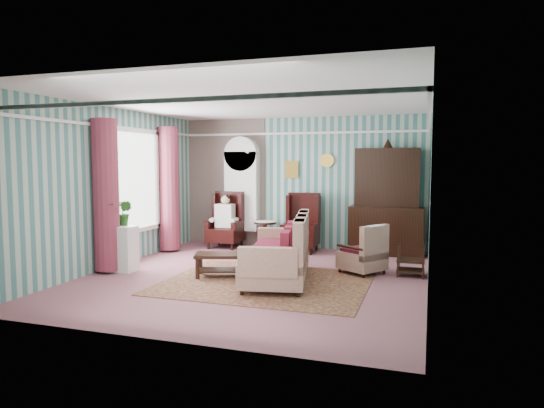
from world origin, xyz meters
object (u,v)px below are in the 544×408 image
(coffee_table, at_px, (225,265))
(floral_armchair, at_px, (362,245))
(wingback_left, at_px, (225,220))
(plant_stand, at_px, (120,249))
(nest_table, at_px, (411,260))
(sofa, at_px, (277,247))
(bookcase, at_px, (242,197))
(round_side_table, at_px, (265,235))
(dresser_hutch, at_px, (387,198))
(seated_woman, at_px, (225,221))
(wingback_right, at_px, (301,223))

(coffee_table, bearing_deg, floral_armchair, 24.52)
(wingback_left, xyz_separation_m, plant_stand, (-0.80, -2.75, -0.22))
(nest_table, relative_size, sofa, 0.25)
(nest_table, xyz_separation_m, plant_stand, (-4.87, -1.20, 0.13))
(bookcase, xyz_separation_m, round_side_table, (0.65, -0.24, -0.82))
(dresser_hutch, bearing_deg, bookcase, 177.89)
(bookcase, bearing_deg, seated_woman, -122.66)
(floral_armchair, distance_m, coffee_table, 2.37)
(seated_woman, relative_size, floral_armchair, 1.18)
(plant_stand, relative_size, floral_armchair, 0.80)
(floral_armchair, bearing_deg, coffee_table, 148.01)
(wingback_right, xyz_separation_m, sofa, (0.27, -2.54, -0.07))
(seated_woman, xyz_separation_m, plant_stand, (-0.80, -2.75, -0.19))
(wingback_right, bearing_deg, round_side_table, 169.99)
(bookcase, distance_m, nest_table, 4.37)
(dresser_hutch, relative_size, wingback_left, 1.89)
(dresser_hutch, xyz_separation_m, seated_woman, (-3.50, -0.27, -0.59))
(coffee_table, bearing_deg, round_side_table, 94.73)
(dresser_hutch, distance_m, sofa, 3.24)
(round_side_table, height_order, plant_stand, plant_stand)
(sofa, bearing_deg, floral_armchair, -64.97)
(dresser_hutch, distance_m, seated_woman, 3.56)
(seated_woman, xyz_separation_m, nest_table, (4.07, -1.55, -0.32))
(wingback_left, distance_m, plant_stand, 2.87)
(wingback_left, bearing_deg, round_side_table, 9.46)
(wingback_right, distance_m, seated_woman, 1.75)
(bookcase, distance_m, coffee_table, 3.23)
(floral_armchair, bearing_deg, nest_table, -52.43)
(floral_armchair, bearing_deg, bookcase, 89.96)
(dresser_hutch, height_order, nest_table, dresser_hutch)
(bookcase, xyz_separation_m, floral_armchair, (3.01, -2.00, -0.62))
(bookcase, height_order, wingback_left, bookcase)
(wingback_right, xyz_separation_m, floral_armchair, (1.51, -1.61, -0.12))
(wingback_left, height_order, plant_stand, wingback_left)
(wingback_left, bearing_deg, dresser_hutch, 4.41)
(dresser_hutch, distance_m, floral_armchair, 2.01)
(dresser_hutch, relative_size, nest_table, 4.37)
(round_side_table, distance_m, sofa, 2.92)
(wingback_right, distance_m, sofa, 2.55)
(bookcase, bearing_deg, dresser_hutch, -2.11)
(bookcase, height_order, wingback_right, bookcase)
(plant_stand, bearing_deg, bookcase, 71.51)
(nest_table, bearing_deg, dresser_hutch, 107.39)
(bookcase, distance_m, round_side_table, 1.07)
(round_side_table, bearing_deg, seated_woman, -170.54)
(wingback_left, xyz_separation_m, round_side_table, (0.90, 0.15, -0.33))
(floral_armchair, relative_size, coffee_table, 1.02)
(dresser_hutch, height_order, plant_stand, dresser_hutch)
(round_side_table, bearing_deg, coffee_table, -85.27)
(wingback_left, bearing_deg, bookcase, 57.34)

